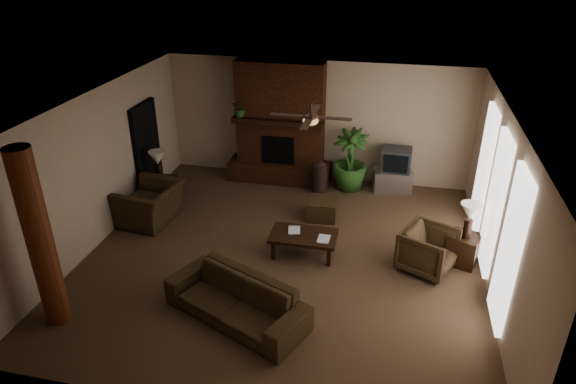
% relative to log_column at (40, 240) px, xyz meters
% --- Properties ---
extents(room_shell, '(7.00, 7.00, 7.00)m').
position_rel_log_column_xyz_m(room_shell, '(2.95, 2.40, 0.00)').
color(room_shell, brown).
rests_on(room_shell, ground).
extents(fireplace, '(2.40, 0.70, 2.80)m').
position_rel_log_column_xyz_m(fireplace, '(2.15, 5.62, -0.24)').
color(fireplace, '#532816').
rests_on(fireplace, ground).
extents(windows, '(0.08, 3.65, 2.35)m').
position_rel_log_column_xyz_m(windows, '(6.40, 2.60, -0.05)').
color(windows, white).
rests_on(windows, ground).
extents(log_column, '(0.36, 0.36, 2.80)m').
position_rel_log_column_xyz_m(log_column, '(0.00, 0.00, 0.00)').
color(log_column, brown).
rests_on(log_column, ground).
extents(doorway, '(0.10, 1.00, 2.10)m').
position_rel_log_column_xyz_m(doorway, '(-0.49, 4.20, -0.35)').
color(doorway, black).
rests_on(doorway, ground).
extents(ceiling_fan, '(1.35, 1.35, 0.37)m').
position_rel_log_column_xyz_m(ceiling_fan, '(3.35, 2.70, 1.13)').
color(ceiling_fan, black).
rests_on(ceiling_fan, ceiling).
extents(sofa, '(2.32, 1.52, 0.88)m').
position_rel_log_column_xyz_m(sofa, '(2.63, 0.62, -0.96)').
color(sofa, '#3F2D1B').
rests_on(sofa, ground).
extents(armchair_left, '(0.90, 1.28, 1.05)m').
position_rel_log_column_xyz_m(armchair_left, '(0.04, 3.07, -0.88)').
color(armchair_left, '#3F2D1B').
rests_on(armchair_left, ground).
extents(armchair_right, '(1.06, 1.08, 0.86)m').
position_rel_log_column_xyz_m(armchair_right, '(5.47, 2.52, -0.97)').
color(armchair_right, '#3F2D1B').
rests_on(armchair_right, ground).
extents(coffee_table, '(1.20, 0.70, 0.43)m').
position_rel_log_column_xyz_m(coffee_table, '(3.30, 2.51, -1.03)').
color(coffee_table, black).
rests_on(coffee_table, ground).
extents(ottoman, '(0.64, 0.64, 0.40)m').
position_rel_log_column_xyz_m(ottoman, '(3.41, 3.95, -1.20)').
color(ottoman, '#3F2D1B').
rests_on(ottoman, ground).
extents(tv_stand, '(0.92, 0.64, 0.50)m').
position_rel_log_column_xyz_m(tv_stand, '(4.78, 5.55, -1.15)').
color(tv_stand, '#BDBDBF').
rests_on(tv_stand, ground).
extents(tv, '(0.66, 0.55, 0.52)m').
position_rel_log_column_xyz_m(tv, '(4.82, 5.54, -0.64)').
color(tv, '#323234').
rests_on(tv, tv_stand).
extents(floor_vase, '(0.34, 0.34, 0.77)m').
position_rel_log_column_xyz_m(floor_vase, '(3.18, 5.04, -0.97)').
color(floor_vase, '#2E1E19').
rests_on(floor_vase, ground).
extents(floor_plant, '(0.97, 1.50, 0.79)m').
position_rel_log_column_xyz_m(floor_plant, '(3.81, 5.44, -1.01)').
color(floor_plant, '#305D25').
rests_on(floor_plant, ground).
extents(side_table_left, '(0.55, 0.55, 0.55)m').
position_rel_log_column_xyz_m(side_table_left, '(-0.04, 3.92, -1.12)').
color(side_table_left, black).
rests_on(side_table_left, ground).
extents(lamp_left, '(0.43, 0.43, 0.65)m').
position_rel_log_column_xyz_m(lamp_left, '(-0.10, 3.87, -0.40)').
color(lamp_left, black).
rests_on(lamp_left, side_table_left).
extents(side_table_right, '(0.64, 0.64, 0.55)m').
position_rel_log_column_xyz_m(side_table_right, '(6.10, 2.87, -1.12)').
color(side_table_right, black).
rests_on(side_table_right, ground).
extents(lamp_right, '(0.39, 0.39, 0.65)m').
position_rel_log_column_xyz_m(lamp_right, '(6.10, 2.82, -0.40)').
color(lamp_right, black).
rests_on(lamp_right, side_table_right).
extents(mantel_plant, '(0.44, 0.47, 0.33)m').
position_rel_log_column_xyz_m(mantel_plant, '(1.29, 5.39, 0.32)').
color(mantel_plant, '#305D25').
rests_on(mantel_plant, fireplace).
extents(mantel_vase, '(0.25, 0.26, 0.22)m').
position_rel_log_column_xyz_m(mantel_vase, '(3.00, 5.40, 0.27)').
color(mantel_vase, brown).
rests_on(mantel_vase, fireplace).
extents(book_a, '(0.22, 0.07, 0.29)m').
position_rel_log_column_xyz_m(book_a, '(3.01, 2.56, -0.83)').
color(book_a, '#999999').
rests_on(book_a, coffee_table).
extents(book_b, '(0.21, 0.03, 0.29)m').
position_rel_log_column_xyz_m(book_b, '(3.57, 2.41, -0.82)').
color(book_b, '#999999').
rests_on(book_b, coffee_table).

